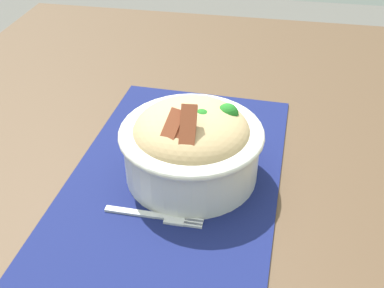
% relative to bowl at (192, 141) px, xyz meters
% --- Properties ---
extents(table, '(1.26, 0.97, 0.75)m').
position_rel_bowl_xyz_m(table, '(0.00, -0.05, -0.13)').
color(table, '#4C3826').
rests_on(table, ground_plane).
extents(placemat, '(0.49, 0.31, 0.00)m').
position_rel_bowl_xyz_m(placemat, '(0.01, -0.02, -0.06)').
color(placemat, '#11194C').
rests_on(placemat, table).
extents(bowl, '(0.23, 0.23, 0.13)m').
position_rel_bowl_xyz_m(bowl, '(0.00, 0.00, 0.00)').
color(bowl, silver).
rests_on(bowl, placemat).
extents(fork, '(0.02, 0.13, 0.00)m').
position_rel_bowl_xyz_m(fork, '(0.10, -0.03, -0.05)').
color(fork, silver).
rests_on(fork, placemat).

